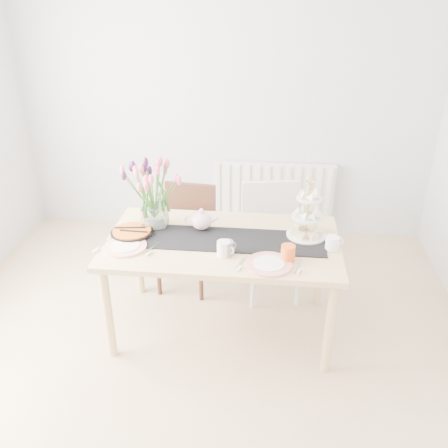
# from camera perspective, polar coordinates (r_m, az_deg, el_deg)

# --- Properties ---
(room_shell) EXTENTS (4.50, 4.50, 4.50)m
(room_shell) POSITION_cam_1_polar(r_m,az_deg,el_deg) (2.50, -5.35, 2.58)
(room_shell) COLOR tan
(room_shell) RESTS_ON ground
(radiator) EXTENTS (1.20, 0.08, 0.60)m
(radiator) POSITION_cam_1_polar(r_m,az_deg,el_deg) (4.80, 5.94, 3.86)
(radiator) COLOR white
(radiator) RESTS_ON room_shell
(dining_table) EXTENTS (1.60, 0.90, 0.75)m
(dining_table) POSITION_cam_1_polar(r_m,az_deg,el_deg) (3.30, -0.18, -3.09)
(dining_table) COLOR tan
(dining_table) RESTS_ON ground
(chair_brown) EXTENTS (0.47, 0.47, 0.86)m
(chair_brown) POSITION_cam_1_polar(r_m,az_deg,el_deg) (3.95, -4.41, -0.60)
(chair_brown) COLOR #361A13
(chair_brown) RESTS_ON ground
(chair_white) EXTENTS (0.54, 0.54, 0.92)m
(chair_white) POSITION_cam_1_polar(r_m,az_deg,el_deg) (3.84, 5.70, -0.89)
(chair_white) COLOR silver
(chair_white) RESTS_ON ground
(table_runner) EXTENTS (1.40, 0.35, 0.01)m
(table_runner) POSITION_cam_1_polar(r_m,az_deg,el_deg) (3.26, -0.18, -1.87)
(table_runner) COLOR black
(table_runner) RESTS_ON dining_table
(tulip_vase) EXTENTS (0.60, 0.60, 0.51)m
(tulip_vase) POSITION_cam_1_polar(r_m,az_deg,el_deg) (3.34, -8.56, 4.78)
(tulip_vase) COLOR silver
(tulip_vase) RESTS_ON dining_table
(cake_stand) EXTENTS (0.27, 0.27, 0.40)m
(cake_stand) POSITION_cam_1_polar(r_m,az_deg,el_deg) (3.30, 9.98, 0.26)
(cake_stand) COLOR gold
(cake_stand) RESTS_ON dining_table
(teapot) EXTENTS (0.24, 0.20, 0.15)m
(teapot) POSITION_cam_1_polar(r_m,az_deg,el_deg) (3.36, -2.71, 0.42)
(teapot) COLOR silver
(teapot) RESTS_ON dining_table
(cream_jug) EXTENTS (0.12, 0.12, 0.09)m
(cream_jug) POSITION_cam_1_polar(r_m,az_deg,el_deg) (3.21, 12.90, -2.26)
(cream_jug) COLOR white
(cream_jug) RESTS_ON dining_table
(tart_tin) EXTENTS (0.30, 0.30, 0.04)m
(tart_tin) POSITION_cam_1_polar(r_m,az_deg,el_deg) (3.38, -11.00, -0.99)
(tart_tin) COLOR black
(tart_tin) RESTS_ON dining_table
(mug_grey) EXTENTS (0.12, 0.12, 0.10)m
(mug_grey) POSITION_cam_1_polar(r_m,az_deg,el_deg) (3.06, 0.35, -2.93)
(mug_grey) COLOR slate
(mug_grey) RESTS_ON dining_table
(mug_white) EXTENTS (0.11, 0.11, 0.10)m
(mug_white) POSITION_cam_1_polar(r_m,az_deg,el_deg) (3.05, -0.07, -2.97)
(mug_white) COLOR white
(mug_white) RESTS_ON dining_table
(mug_orange) EXTENTS (0.13, 0.13, 0.11)m
(mug_orange) POSITION_cam_1_polar(r_m,az_deg,el_deg) (3.02, 7.70, -3.51)
(mug_orange) COLOR orange
(mug_orange) RESTS_ON dining_table
(plate_left) EXTENTS (0.38, 0.38, 0.01)m
(plate_left) POSITION_cam_1_polar(r_m,az_deg,el_deg) (3.23, -11.81, -2.68)
(plate_left) COLOR white
(plate_left) RESTS_ON dining_table
(plate_right) EXTENTS (0.36, 0.36, 0.02)m
(plate_right) POSITION_cam_1_polar(r_m,az_deg,el_deg) (2.99, 5.41, -4.84)
(plate_right) COLOR silver
(plate_right) RESTS_ON dining_table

